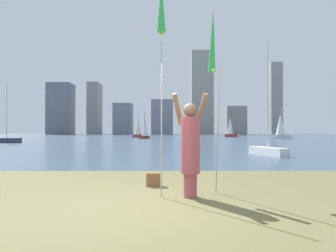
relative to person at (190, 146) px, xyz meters
The scene contains 18 objects.
ground 50.31m from the person, 91.14° to the left, with size 120.00×138.00×0.12m.
person is the anchor object (origin of this frame).
kite_flag_left 2.43m from the person, 158.15° to the right, with size 0.16×0.62×3.93m.
kite_flag_right 2.25m from the person, 53.42° to the left, with size 0.16×1.11×3.72m.
bag 1.55m from the person, 122.93° to the left, with size 0.30×0.16×0.29m.
sailboat_0 10.29m from the person, 63.80° to the left, with size 1.33×2.47×5.62m.
sailboat_1 44.72m from the person, 67.23° to the left, with size 2.69×2.13×5.04m.
sailboat_3 54.23m from the person, 77.24° to the left, with size 2.33×2.04×4.93m.
sailboat_5 48.65m from the person, 96.44° to the left, with size 2.04×2.08×5.13m.
sailboat_7 41.14m from the person, 95.15° to the left, with size 1.51×2.19×3.94m.
sailboat_8 29.51m from the person, 123.55° to the left, with size 2.74×1.24×5.78m.
skyline_tower_0 98.99m from the person, 110.51° to the left, with size 7.24×7.28×16.41m.
skyline_tower_1 99.26m from the person, 104.30° to the left, with size 3.57×7.80×17.06m.
skyline_tower_2 95.27m from the person, 98.82° to the left, with size 5.79×7.63×10.05m.
skyline_tower_3 93.39m from the person, 91.09° to the left, with size 6.89×7.83×11.12m.
skyline_tower_4 96.21m from the person, 83.13° to the left, with size 7.22×4.59×27.49m.
skyline_tower_5 98.85m from the person, 76.53° to the left, with size 6.63×4.05×9.41m.
skyline_tower_6 99.67m from the person, 69.23° to the left, with size 3.79×3.34×23.35m.
Camera 1 is at (0.56, -4.89, 1.22)m, focal length 32.39 mm.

